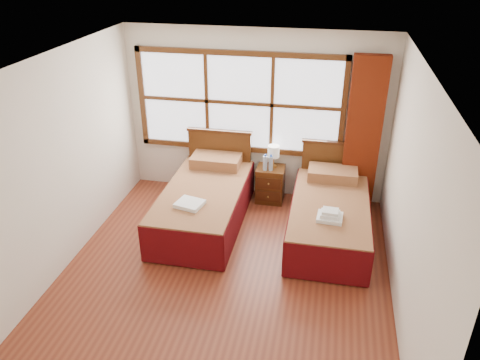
# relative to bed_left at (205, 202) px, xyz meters

# --- Properties ---
(floor) EXTENTS (4.50, 4.50, 0.00)m
(floor) POSITION_rel_bed_left_xyz_m (0.55, -1.20, -0.33)
(floor) COLOR brown
(floor) RESTS_ON ground
(ceiling) EXTENTS (4.50, 4.50, 0.00)m
(ceiling) POSITION_rel_bed_left_xyz_m (0.55, -1.20, 2.27)
(ceiling) COLOR white
(ceiling) RESTS_ON wall_back
(wall_back) EXTENTS (4.00, 0.00, 4.00)m
(wall_back) POSITION_rel_bed_left_xyz_m (0.55, 1.05, 0.97)
(wall_back) COLOR silver
(wall_back) RESTS_ON floor
(wall_left) EXTENTS (0.00, 4.50, 4.50)m
(wall_left) POSITION_rel_bed_left_xyz_m (-1.45, -1.20, 0.97)
(wall_left) COLOR silver
(wall_left) RESTS_ON floor
(wall_right) EXTENTS (0.00, 4.50, 4.50)m
(wall_right) POSITION_rel_bed_left_xyz_m (2.55, -1.20, 0.97)
(wall_right) COLOR silver
(wall_right) RESTS_ON floor
(window) EXTENTS (3.16, 0.06, 1.56)m
(window) POSITION_rel_bed_left_xyz_m (0.30, 1.02, 1.17)
(window) COLOR white
(window) RESTS_ON wall_back
(curtain) EXTENTS (0.50, 0.16, 2.30)m
(curtain) POSITION_rel_bed_left_xyz_m (2.15, 0.91, 0.84)
(curtain) COLOR maroon
(curtain) RESTS_ON wall_back
(bed_left) EXTENTS (1.10, 2.12, 1.07)m
(bed_left) POSITION_rel_bed_left_xyz_m (0.00, 0.00, 0.00)
(bed_left) COLOR #41200D
(bed_left) RESTS_ON floor
(bed_right) EXTENTS (1.05, 2.07, 1.02)m
(bed_right) POSITION_rel_bed_left_xyz_m (1.77, 0.00, -0.01)
(bed_right) COLOR #41200D
(bed_right) RESTS_ON floor
(nightstand) EXTENTS (0.42, 0.42, 0.57)m
(nightstand) POSITION_rel_bed_left_xyz_m (0.84, 0.80, -0.04)
(nightstand) COLOR #502B11
(nightstand) RESTS_ON floor
(towels_left) EXTENTS (0.40, 0.36, 0.05)m
(towels_left) POSITION_rel_bed_left_xyz_m (-0.05, -0.55, 0.27)
(towels_left) COLOR white
(towels_left) RESTS_ON bed_left
(towels_right) EXTENTS (0.33, 0.30, 0.13)m
(towels_right) POSITION_rel_bed_left_xyz_m (1.77, -0.48, 0.27)
(towels_right) COLOR white
(towels_right) RESTS_ON bed_right
(lamp) EXTENTS (0.18, 0.18, 0.35)m
(lamp) POSITION_rel_bed_left_xyz_m (0.87, 0.84, 0.49)
(lamp) COLOR #BA873B
(lamp) RESTS_ON nightstand
(bottle_near) EXTENTS (0.07, 0.07, 0.26)m
(bottle_near) POSITION_rel_bed_left_xyz_m (0.76, 0.71, 0.36)
(bottle_near) COLOR #A2B9D0
(bottle_near) RESTS_ON nightstand
(bottle_far) EXTENTS (0.07, 0.07, 0.25)m
(bottle_far) POSITION_rel_bed_left_xyz_m (0.85, 0.72, 0.36)
(bottle_far) COLOR #A2B9D0
(bottle_far) RESTS_ON nightstand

